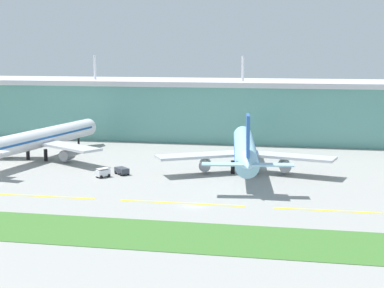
# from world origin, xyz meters

# --- Properties ---
(ground_plane) EXTENTS (600.00, 600.00, 0.00)m
(ground_plane) POSITION_xyz_m (0.00, 0.00, 0.00)
(ground_plane) COLOR gray
(terminal_building) EXTENTS (288.00, 34.00, 31.12)m
(terminal_building) POSITION_xyz_m (-0.00, 98.85, 11.26)
(terminal_building) COLOR #5B9E93
(terminal_building) RESTS_ON ground
(airliner_near_middle) EXTENTS (48.12, 66.85, 18.90)m
(airliner_near_middle) POSITION_xyz_m (-56.98, 45.34, 6.45)
(airliner_near_middle) COLOR white
(airliner_near_middle) RESTS_ON ground
(airliner_center) EXTENTS (48.38, 62.51, 18.90)m
(airliner_center) POSITION_xyz_m (6.99, 37.42, 6.45)
(airliner_center) COLOR #9ED1EA
(airliner_center) RESTS_ON ground
(taxiway_stripe_mid_west) EXTENTS (28.00, 0.70, 0.04)m
(taxiway_stripe_mid_west) POSITION_xyz_m (-37.00, 1.53, 0.02)
(taxiway_stripe_mid_west) COLOR yellow
(taxiway_stripe_mid_west) RESTS_ON ground
(taxiway_stripe_centre) EXTENTS (28.00, 0.70, 0.04)m
(taxiway_stripe_centre) POSITION_xyz_m (-3.00, 1.53, 0.02)
(taxiway_stripe_centre) COLOR yellow
(taxiway_stripe_centre) RESTS_ON ground
(taxiway_stripe_mid_east) EXTENTS (28.00, 0.70, 0.04)m
(taxiway_stripe_mid_east) POSITION_xyz_m (31.00, 1.53, 0.02)
(taxiway_stripe_mid_east) COLOR yellow
(taxiway_stripe_mid_east) RESTS_ON ground
(grass_verge) EXTENTS (300.00, 18.00, 0.10)m
(grass_verge) POSITION_xyz_m (0.00, -21.71, 0.05)
(grass_verge) COLOR #3D702D
(grass_verge) RESTS_ON ground
(baggage_cart) EXTENTS (3.56, 3.99, 2.48)m
(baggage_cart) POSITION_xyz_m (-29.10, 24.11, 1.26)
(baggage_cart) COLOR silver
(baggage_cart) RESTS_ON ground
(pushback_tug) EXTENTS (4.80, 4.82, 1.85)m
(pushback_tug) POSITION_xyz_m (-25.34, 28.66, 1.10)
(pushback_tug) COLOR #333842
(pushback_tug) RESTS_ON ground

